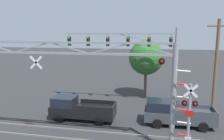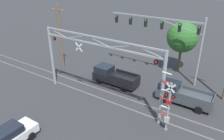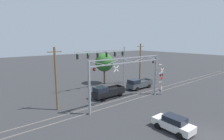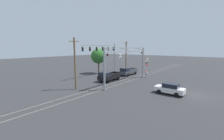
{
  "view_description": "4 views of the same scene",
  "coord_description": "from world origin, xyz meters",
  "px_view_note": "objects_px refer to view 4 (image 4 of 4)",
  "views": [
    {
      "loc": [
        5.21,
        -1.28,
        7.16
      ],
      "look_at": [
        2.08,
        14.79,
        4.39
      ],
      "focal_mm": 35.0,
      "sensor_mm": 36.0,
      "label": 1
    },
    {
      "loc": [
        11.41,
        -3.43,
        12.22
      ],
      "look_at": [
        2.02,
        10.75,
        4.22
      ],
      "focal_mm": 35.0,
      "sensor_mm": 36.0,
      "label": 2
    },
    {
      "loc": [
        -16.99,
        -6.01,
        9.05
      ],
      "look_at": [
        -0.16,
        14.87,
        4.44
      ],
      "focal_mm": 28.0,
      "sensor_mm": 36.0,
      "label": 3
    },
    {
      "loc": [
        -23.51,
        -3.71,
        6.69
      ],
      "look_at": [
        -1.8,
        13.65,
        2.49
      ],
      "focal_mm": 24.0,
      "sensor_mm": 36.0,
      "label": 4
    }
  ],
  "objects_px": {
    "background_tree_beyond_span": "(98,56)",
    "crossing_gantry": "(127,60)",
    "sedan_waiting": "(170,89)",
    "utility_pole_left": "(75,63)",
    "traffic_signal_span": "(106,52)",
    "pickup_truck_lead": "(109,76)",
    "utility_pole_right": "(126,56)",
    "pickup_truck_following": "(128,71)",
    "crossing_signal_mast": "(147,68)"
  },
  "relations": [
    {
      "from": "crossing_gantry",
      "to": "traffic_signal_span",
      "type": "relative_size",
      "value": 1.17
    },
    {
      "from": "pickup_truck_following",
      "to": "sedan_waiting",
      "type": "relative_size",
      "value": 1.31
    },
    {
      "from": "crossing_signal_mast",
      "to": "pickup_truck_lead",
      "type": "distance_m",
      "value": 9.18
    },
    {
      "from": "traffic_signal_span",
      "to": "utility_pole_left",
      "type": "distance_m",
      "value": 13.64
    },
    {
      "from": "pickup_truck_following",
      "to": "background_tree_beyond_span",
      "type": "bearing_deg",
      "value": 109.78
    },
    {
      "from": "traffic_signal_span",
      "to": "utility_pole_left",
      "type": "xyz_separation_m",
      "value": [
        -12.78,
        -4.59,
        -1.31
      ]
    },
    {
      "from": "traffic_signal_span",
      "to": "crossing_gantry",
      "type": "bearing_deg",
      "value": -114.5
    },
    {
      "from": "crossing_gantry",
      "to": "pickup_truck_following",
      "type": "distance_m",
      "value": 8.79
    },
    {
      "from": "crossing_signal_mast",
      "to": "background_tree_beyond_span",
      "type": "relative_size",
      "value": 0.81
    },
    {
      "from": "pickup_truck_following",
      "to": "sedan_waiting",
      "type": "height_order",
      "value": "pickup_truck_following"
    },
    {
      "from": "crossing_signal_mast",
      "to": "pickup_truck_following",
      "type": "xyz_separation_m",
      "value": [
        -0.24,
        4.75,
        -1.21
      ]
    },
    {
      "from": "crossing_gantry",
      "to": "pickup_truck_lead",
      "type": "relative_size",
      "value": 2.44
    },
    {
      "from": "pickup_truck_lead",
      "to": "sedan_waiting",
      "type": "bearing_deg",
      "value": -95.28
    },
    {
      "from": "crossing_signal_mast",
      "to": "utility_pole_left",
      "type": "distance_m",
      "value": 16.83
    },
    {
      "from": "utility_pole_left",
      "to": "utility_pole_right",
      "type": "relative_size",
      "value": 0.98
    },
    {
      "from": "crossing_signal_mast",
      "to": "utility_pole_right",
      "type": "relative_size",
      "value": 0.62
    },
    {
      "from": "pickup_truck_following",
      "to": "utility_pole_left",
      "type": "height_order",
      "value": "utility_pole_left"
    },
    {
      "from": "utility_pole_left",
      "to": "background_tree_beyond_span",
      "type": "height_order",
      "value": "utility_pole_left"
    },
    {
      "from": "pickup_truck_lead",
      "to": "background_tree_beyond_span",
      "type": "bearing_deg",
      "value": 56.32
    },
    {
      "from": "pickup_truck_following",
      "to": "background_tree_beyond_span",
      "type": "height_order",
      "value": "background_tree_beyond_span"
    },
    {
      "from": "traffic_signal_span",
      "to": "pickup_truck_following",
      "type": "relative_size",
      "value": 2.1
    },
    {
      "from": "crossing_gantry",
      "to": "utility_pole_right",
      "type": "relative_size",
      "value": 1.57
    },
    {
      "from": "crossing_gantry",
      "to": "sedan_waiting",
      "type": "height_order",
      "value": "crossing_gantry"
    },
    {
      "from": "crossing_signal_mast",
      "to": "utility_pole_right",
      "type": "xyz_separation_m",
      "value": [
        3.24,
        7.63,
        2.18
      ]
    },
    {
      "from": "pickup_truck_lead",
      "to": "utility_pole_left",
      "type": "xyz_separation_m",
      "value": [
        -8.11,
        0.08,
        3.32
      ]
    },
    {
      "from": "sedan_waiting",
      "to": "utility_pole_right",
      "type": "relative_size",
      "value": 0.49
    },
    {
      "from": "crossing_gantry",
      "to": "sedan_waiting",
      "type": "relative_size",
      "value": 3.21
    },
    {
      "from": "pickup_truck_lead",
      "to": "traffic_signal_span",
      "type": "bearing_deg",
      "value": 45.04
    },
    {
      "from": "background_tree_beyond_span",
      "to": "crossing_gantry",
      "type": "bearing_deg",
      "value": -110.61
    },
    {
      "from": "background_tree_beyond_span",
      "to": "traffic_signal_span",
      "type": "bearing_deg",
      "value": -98.59
    },
    {
      "from": "pickup_truck_following",
      "to": "utility_pole_left",
      "type": "xyz_separation_m",
      "value": [
        -15.86,
        -0.29,
        3.32
      ]
    },
    {
      "from": "crossing_signal_mast",
      "to": "background_tree_beyond_span",
      "type": "xyz_separation_m",
      "value": [
        -2.86,
        12.06,
        2.35
      ]
    },
    {
      "from": "traffic_signal_span",
      "to": "sedan_waiting",
      "type": "relative_size",
      "value": 2.75
    },
    {
      "from": "traffic_signal_span",
      "to": "pickup_truck_following",
      "type": "xyz_separation_m",
      "value": [
        3.08,
        -4.3,
        -4.63
      ]
    },
    {
      "from": "pickup_truck_lead",
      "to": "pickup_truck_following",
      "type": "bearing_deg",
      "value": 2.74
    },
    {
      "from": "crossing_gantry",
      "to": "background_tree_beyond_span",
      "type": "xyz_separation_m",
      "value": [
        4.32,
        11.5,
        0.18
      ]
    },
    {
      "from": "sedan_waiting",
      "to": "utility_pole_left",
      "type": "height_order",
      "value": "utility_pole_left"
    },
    {
      "from": "crossing_signal_mast",
      "to": "pickup_truck_lead",
      "type": "height_order",
      "value": "crossing_signal_mast"
    },
    {
      "from": "crossing_signal_mast",
      "to": "traffic_signal_span",
      "type": "bearing_deg",
      "value": 110.15
    },
    {
      "from": "sedan_waiting",
      "to": "background_tree_beyond_span",
      "type": "xyz_separation_m",
      "value": [
        6.27,
        20.15,
        3.68
      ]
    },
    {
      "from": "crossing_gantry",
      "to": "utility_pole_right",
      "type": "height_order",
      "value": "utility_pole_right"
    },
    {
      "from": "pickup_truck_lead",
      "to": "pickup_truck_following",
      "type": "distance_m",
      "value": 7.75
    },
    {
      "from": "utility_pole_right",
      "to": "traffic_signal_span",
      "type": "bearing_deg",
      "value": 167.77
    },
    {
      "from": "crossing_signal_mast",
      "to": "pickup_truck_following",
      "type": "height_order",
      "value": "crossing_signal_mast"
    },
    {
      "from": "utility_pole_left",
      "to": "utility_pole_right",
      "type": "xyz_separation_m",
      "value": [
        19.34,
        3.17,
        0.07
      ]
    },
    {
      "from": "crossing_signal_mast",
      "to": "traffic_signal_span",
      "type": "relative_size",
      "value": 0.46
    },
    {
      "from": "crossing_gantry",
      "to": "crossing_signal_mast",
      "type": "relative_size",
      "value": 2.52
    },
    {
      "from": "crossing_gantry",
      "to": "crossing_signal_mast",
      "type": "xyz_separation_m",
      "value": [
        7.19,
        -0.56,
        -2.17
      ]
    },
    {
      "from": "sedan_waiting",
      "to": "background_tree_beyond_span",
      "type": "distance_m",
      "value": 21.42
    },
    {
      "from": "crossing_signal_mast",
      "to": "pickup_truck_following",
      "type": "bearing_deg",
      "value": 92.86
    }
  ]
}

